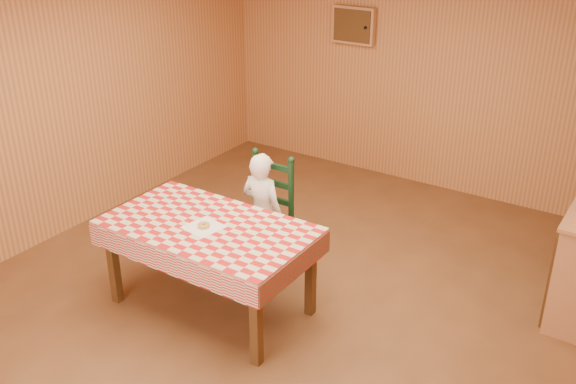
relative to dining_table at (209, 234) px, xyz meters
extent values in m
plane|color=brown|center=(0.40, 0.32, -0.69)|extent=(6.00, 6.00, 0.00)
cube|color=#C17B45|center=(0.40, 3.32, 0.61)|extent=(5.00, 0.10, 2.60)
cube|color=#C17B45|center=(-2.10, 0.32, 0.61)|extent=(0.10, 6.00, 2.60)
cube|color=tan|center=(-0.50, 3.26, 1.06)|extent=(0.52, 0.08, 0.42)
cube|color=#523216|center=(-0.50, 3.22, 1.06)|extent=(0.46, 0.02, 0.36)
sphere|color=black|center=(-0.32, 3.20, 1.06)|extent=(0.04, 0.04, 0.04)
cube|color=#523216|center=(0.00, 0.00, 0.03)|extent=(1.60, 0.90, 0.06)
cube|color=#523216|center=(-0.72, -0.37, -0.34)|extent=(0.07, 0.07, 0.69)
cube|color=#523216|center=(0.72, -0.37, -0.34)|extent=(0.07, 0.07, 0.69)
cube|color=#523216|center=(-0.72, 0.37, -0.34)|extent=(0.07, 0.07, 0.69)
cube|color=#523216|center=(0.72, 0.37, -0.34)|extent=(0.07, 0.07, 0.69)
cube|color=red|center=(0.00, 0.00, 0.07)|extent=(1.64, 0.94, 0.02)
cube|color=red|center=(0.00, -0.47, -0.03)|extent=(1.64, 0.02, 0.18)
cube|color=red|center=(0.00, 0.47, -0.03)|extent=(1.64, 0.02, 0.18)
cube|color=#305728|center=(-0.82, 0.00, -0.03)|extent=(0.02, 0.94, 0.18)
cube|color=#305728|center=(0.82, 0.00, -0.03)|extent=(0.02, 0.94, 0.18)
cube|color=black|center=(0.00, 0.73, -0.26)|extent=(0.44, 0.40, 0.04)
cylinder|color=black|center=(-0.19, 0.56, -0.48)|extent=(0.04, 0.04, 0.41)
cylinder|color=black|center=(0.19, 0.56, -0.48)|extent=(0.04, 0.04, 0.41)
cylinder|color=black|center=(-0.19, 0.90, -0.48)|extent=(0.04, 0.04, 0.41)
cylinder|color=black|center=(0.19, 0.90, -0.48)|extent=(0.04, 0.04, 0.41)
cylinder|color=black|center=(-0.19, 0.90, 0.06)|extent=(0.05, 0.05, 0.60)
sphere|color=black|center=(-0.19, 0.90, 0.36)|extent=(0.06, 0.06, 0.06)
cylinder|color=black|center=(0.19, 0.90, 0.06)|extent=(0.05, 0.05, 0.60)
sphere|color=black|center=(0.19, 0.90, 0.36)|extent=(0.06, 0.06, 0.06)
cube|color=black|center=(0.00, 0.90, -0.06)|extent=(0.38, 0.03, 0.05)
cube|color=black|center=(0.00, 0.90, 0.10)|extent=(0.38, 0.03, 0.05)
cube|color=black|center=(0.00, 0.90, 0.26)|extent=(0.38, 0.03, 0.05)
imported|color=white|center=(0.00, 0.73, -0.13)|extent=(0.41, 0.27, 1.12)
cube|color=white|center=(0.00, -0.05, 0.08)|extent=(0.30, 0.30, 0.00)
torus|color=gold|center=(0.00, -0.05, 0.10)|extent=(0.11, 0.11, 0.03)
cube|color=#523216|center=(2.35, 1.72, -0.24)|extent=(0.02, 1.20, 0.80)
camera|label=1|loc=(2.95, -3.35, 2.43)|focal=40.00mm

